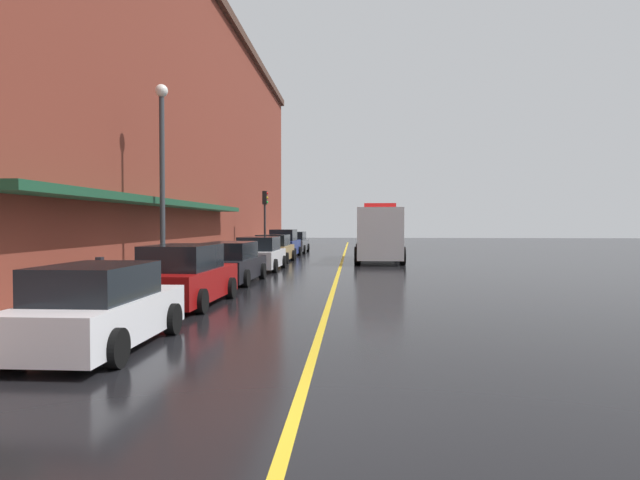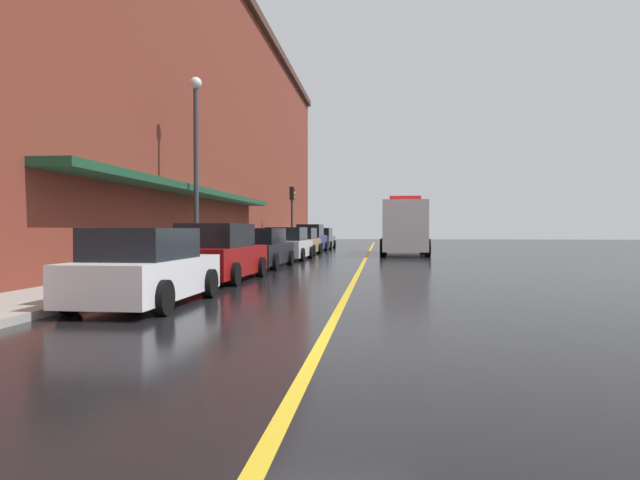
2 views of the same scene
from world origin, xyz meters
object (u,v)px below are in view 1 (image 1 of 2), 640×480
Objects in this scene: traffic_light_near at (265,210)px; street_lamp_left at (162,162)px; parked_car_2 at (231,263)px; parking_meter_0 at (187,257)px; box_truck at (379,234)px; parked_car_5 at (284,244)px; parked_car_4 at (274,249)px; parking_meter_1 at (258,243)px; parked_car_3 at (260,255)px; parked_car_0 at (100,309)px; parked_car_1 at (185,277)px; parking_meter_2 at (100,275)px; parked_car_6 at (294,243)px.

street_lamp_left is at bearing -92.06° from traffic_light_near.
parked_car_2 is 3.70× the size of parking_meter_0.
traffic_light_near reaches higher than parked_car_2.
box_truck is at bearing 61.69° from parking_meter_0.
box_truck reaches higher than parked_car_5.
parking_meter_0 is at bearing 175.33° from parked_car_4.
parked_car_2 is at bearing -84.40° from parking_meter_1.
box_truck is at bearing -120.40° from parked_car_5.
parking_meter_1 is at bearing 29.44° from parked_car_4.
traffic_light_near is (-1.44, 10.66, 2.39)m from parked_car_3.
parked_car_4 is at bearing 0.74° from parked_car_0.
parked_car_1 is 2.68m from parking_meter_2.
parked_car_2 is 1.07× the size of parked_car_5.
parked_car_6 is at bearing 76.76° from traffic_light_near.
parked_car_1 reaches higher than parked_car_2.
parked_car_6 is 3.64× the size of parking_meter_2.
parking_meter_1 is (-1.31, -2.70, 0.19)m from parked_car_5.
parked_car_4 is 0.63× the size of street_lamp_left.
box_truck is 8.44m from traffic_light_near.
street_lamp_left is at bearing -92.15° from parking_meter_1.
box_truck reaches higher than parked_car_0.
parking_meter_0 is at bearing 169.52° from parked_car_3.
parked_car_3 is at bearing -79.72° from parking_meter_1.
parking_meter_1 is (0.00, 15.18, 0.00)m from parking_meter_0.
parked_car_5 is 1.07× the size of traffic_light_near.
parked_car_6 is at bearing 1.82° from parked_car_2.
parking_meter_0 is 0.31× the size of traffic_light_near.
parked_car_3 is at bearing 83.86° from parking_meter_2.
parking_meter_1 is at bearing -91.47° from traffic_light_near.
box_truck is at bearing -13.67° from parked_car_0.
parked_car_4 is at bearing -179.27° from parked_car_6.
parked_car_4 is (-0.01, 11.42, 0.02)m from parked_car_2.
parked_car_5 is 7.38m from box_truck.
parking_meter_2 is at bearing 178.38° from parked_car_5.
parking_meter_1 is at bearing 7.53° from parked_car_2.
parked_car_1 is 17.33m from parked_car_4.
parked_car_6 is 3.64× the size of parking_meter_1.
parked_car_2 is 4.63m from street_lamp_left.
parked_car_4 is 2.91m from parking_meter_1.
street_lamp_left reaches higher than traffic_light_near.
parked_car_0 is 10.25m from parking_meter_0.
parked_car_5 is 17.94m from parking_meter_0.
traffic_light_near is at bearing 89.80° from parking_meter_0.
street_lamp_left is 18.47m from traffic_light_near.
box_truck reaches higher than parking_meter_2.
parked_car_6 is 24.53m from street_lamp_left.
parking_meter_0 is at bearing 8.65° from parked_car_0.
parked_car_1 is 22.45m from traffic_light_near.
street_lamp_left is (-2.05, 9.31, 3.67)m from parked_car_0.
parked_car_2 is at bearing 41.41° from parking_meter_0.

